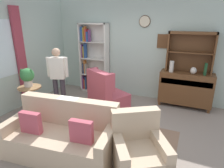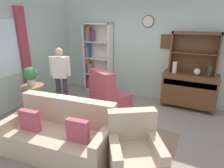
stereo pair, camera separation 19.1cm
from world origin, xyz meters
name	(u,v)px [view 2 (the right image)]	position (x,y,z in m)	size (l,w,h in m)	color
ground_plane	(104,129)	(0.00, 0.00, -0.01)	(5.40, 4.60, 0.02)	gray
wall_back	(139,49)	(0.00, 2.13, 1.41)	(5.00, 0.09, 2.80)	#ADC1B7
wall_left	(11,54)	(-2.52, -0.04, 1.40)	(0.16, 4.20, 2.80)	#ADC1B7
area_rug	(105,138)	(0.20, -0.30, 0.00)	(2.58, 1.61, 0.01)	#846651
bookshelf	(96,58)	(-1.34, 1.95, 1.06)	(0.90, 0.30, 2.10)	silver
sideboard	(189,89)	(1.45, 1.86, 0.51)	(1.30, 0.45, 0.92)	brown
sideboard_hutch	(195,47)	(1.45, 1.97, 1.56)	(1.10, 0.26, 1.00)	brown
vase_tall	(175,67)	(1.06, 1.78, 1.06)	(0.11, 0.11, 0.28)	beige
vase_round	(197,72)	(1.58, 1.79, 1.01)	(0.15, 0.15, 0.17)	beige
bottle_wine	(209,71)	(1.84, 1.77, 1.07)	(0.07, 0.07, 0.30)	#194223
couch_floral	(60,135)	(-0.31, -0.95, 0.31)	(1.89, 1.06, 0.90)	#C6AD8E
armchair_floral	(134,153)	(0.97, -0.80, 0.29)	(1.05, 1.06, 0.88)	#C6AD8E
wingback_chair	(108,96)	(-0.34, 0.84, 0.38)	(1.07, 1.08, 1.05)	#B74C5B
plant_stand	(34,96)	(-1.86, -0.11, 0.44)	(0.52, 0.52, 0.71)	#997047
potted_plant_large	(30,75)	(-1.89, -0.09, 0.97)	(0.31, 0.31, 0.43)	beige
potted_plant_small	(49,101)	(-1.83, 0.33, 0.15)	(0.19, 0.19, 0.26)	#AD6B4C
person_reading	(61,74)	(-1.44, 0.43, 0.91)	(0.51, 0.31, 1.56)	#38333D
coffee_table	(83,114)	(-0.36, -0.23, 0.35)	(0.80, 0.50, 0.42)	brown
book_stack	(85,111)	(-0.25, -0.28, 0.47)	(0.18, 0.14, 0.10)	#723F7F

